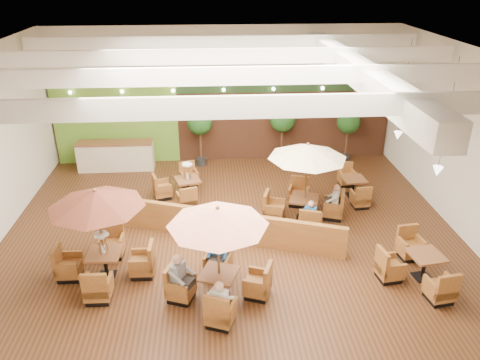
{
  "coord_description": "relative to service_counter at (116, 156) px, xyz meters",
  "views": [
    {
      "loc": [
        -0.59,
        -12.67,
        7.67
      ],
      "look_at": [
        0.3,
        0.5,
        1.5
      ],
      "focal_mm": 35.0,
      "sensor_mm": 36.0,
      "label": 1
    }
  ],
  "objects": [
    {
      "name": "table_3",
      "position": [
        2.73,
        -2.72,
        -0.14
      ],
      "size": [
        1.79,
        2.57,
        1.5
      ],
      "rotation": [
        0.0,
        0.0,
        0.29
      ],
      "color": "brown",
      "rests_on": "ground"
    },
    {
      "name": "diner_1",
      "position": [
        3.93,
        -7.38,
        0.16
      ],
      "size": [
        0.41,
        0.36,
        0.76
      ],
      "rotation": [
        0.0,
        0.0,
        2.9
      ],
      "color": "#23599A",
      "rests_on": "ground"
    },
    {
      "name": "table_5",
      "position": [
        8.88,
        -2.99,
        -0.25
      ],
      "size": [
        0.83,
        2.33,
        0.86
      ],
      "rotation": [
        0.0,
        0.0,
        0.07
      ],
      "color": "brown",
      "rests_on": "ground"
    },
    {
      "name": "diner_0",
      "position": [
        3.93,
        -9.29,
        0.17
      ],
      "size": [
        0.43,
        0.41,
        0.78
      ],
      "rotation": [
        0.0,
        0.0,
        -0.44
      ],
      "color": "silver",
      "rests_on": "ground"
    },
    {
      "name": "table_2",
      "position": [
        6.79,
        -4.54,
        1.23
      ],
      "size": [
        2.76,
        2.76,
        2.67
      ],
      "rotation": [
        0.0,
        0.0,
        -0.31
      ],
      "color": "brown",
      "rests_on": "ground"
    },
    {
      "name": "topiary_0",
      "position": [
        3.41,
        0.2,
        1.18
      ],
      "size": [
        1.02,
        1.02,
        2.36
      ],
      "color": "black",
      "rests_on": "ground"
    },
    {
      "name": "room",
      "position": [
        4.65,
        -3.88,
        3.05
      ],
      "size": [
        14.04,
        14.0,
        5.52
      ],
      "color": "#381E0F",
      "rests_on": "ground"
    },
    {
      "name": "diner_3",
      "position": [
        6.79,
        -5.52,
        0.15
      ],
      "size": [
        0.41,
        0.39,
        0.73
      ],
      "rotation": [
        0.0,
        0.0,
        -0.43
      ],
      "color": "#23599A",
      "rests_on": "ground"
    },
    {
      "name": "diner_2",
      "position": [
        2.97,
        -8.34,
        0.19
      ],
      "size": [
        0.45,
        0.47,
        0.84
      ],
      "rotation": [
        0.0,
        0.0,
        4.21
      ],
      "color": "gray",
      "rests_on": "ground"
    },
    {
      "name": "diner_4",
      "position": [
        7.77,
        -4.54,
        0.16
      ],
      "size": [
        0.39,
        0.42,
        0.76
      ],
      "rotation": [
        0.0,
        0.0,
        1.19
      ],
      "color": "silver",
      "rests_on": "ground"
    },
    {
      "name": "table_1",
      "position": [
        3.93,
        -8.34,
        1.2
      ],
      "size": [
        2.71,
        2.71,
        2.61
      ],
      "rotation": [
        0.0,
        0.0,
        -0.36
      ],
      "color": "brown",
      "rests_on": "ground"
    },
    {
      "name": "table_4",
      "position": [
        9.1,
        -7.89,
        -0.23
      ],
      "size": [
        1.75,
        2.56,
        0.93
      ],
      "rotation": [
        0.0,
        0.0,
        0.14
      ],
      "color": "brown",
      "rests_on": "ground"
    },
    {
      "name": "service_counter",
      "position": [
        0.0,
        0.0,
        0.0
      ],
      "size": [
        3.0,
        0.75,
        1.18
      ],
      "color": "beige",
      "rests_on": "ground"
    },
    {
      "name": "table_0",
      "position": [
        0.94,
        -7.26,
        1.2
      ],
      "size": [
        2.56,
        2.56,
        2.63
      ],
      "rotation": [
        0.0,
        0.0,
        -0.02
      ],
      "color": "brown",
      "rests_on": "ground"
    },
    {
      "name": "topiary_2",
      "position": [
        9.48,
        0.2,
        1.06
      ],
      "size": [
        0.95,
        0.95,
        2.21
      ],
      "color": "black",
      "rests_on": "ground"
    },
    {
      "name": "booth_divider",
      "position": [
        4.21,
        -5.68,
        -0.09
      ],
      "size": [
        6.77,
        2.55,
        0.99
      ],
      "primitive_type": "cube",
      "rotation": [
        0.0,
        0.0,
        -0.34
      ],
      "color": "brown",
      "rests_on": "ground"
    },
    {
      "name": "topiary_1",
      "position": [
        6.75,
        0.2,
        1.23
      ],
      "size": [
        1.05,
        1.05,
        2.43
      ],
      "color": "black",
      "rests_on": "ground"
    }
  ]
}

